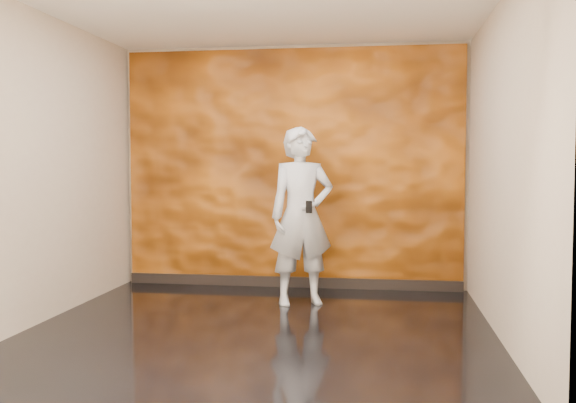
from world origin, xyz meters
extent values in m
cube|color=black|center=(0.00, 0.00, -0.01)|extent=(4.00, 4.00, 0.01)
cube|color=tan|center=(0.00, 2.00, 1.40)|extent=(4.00, 0.02, 2.80)
cube|color=tan|center=(0.00, -2.00, 1.40)|extent=(4.00, 0.02, 2.80)
cube|color=tan|center=(-2.00, 0.00, 1.40)|extent=(0.02, 4.00, 2.80)
cube|color=tan|center=(2.00, 0.00, 1.40)|extent=(0.02, 4.00, 2.80)
cube|color=white|center=(0.00, 0.00, 2.80)|extent=(4.00, 4.00, 0.01)
cube|color=orange|center=(0.00, 1.96, 1.38)|extent=(3.90, 0.06, 2.75)
cube|color=black|center=(0.00, 1.92, 0.06)|extent=(3.90, 0.04, 0.12)
imported|color=#969BA4|center=(0.23, 1.05, 0.90)|extent=(0.77, 0.65, 1.81)
cube|color=black|center=(0.33, 0.83, 1.01)|extent=(0.07, 0.04, 0.12)
camera|label=1|loc=(1.05, -5.40, 1.43)|focal=40.00mm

